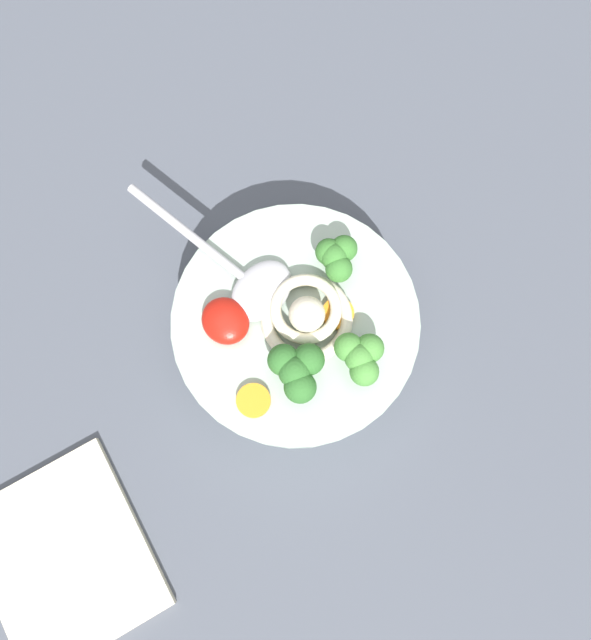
{
  "coord_description": "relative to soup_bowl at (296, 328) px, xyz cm",
  "views": [
    {
      "loc": [
        -10.42,
        5.7,
        58.73
      ],
      "look_at": [
        -2.11,
        -1.78,
        10.75
      ],
      "focal_mm": 32.57,
      "sensor_mm": 36.0,
      "label": 1
    }
  ],
  "objects": [
    {
      "name": "table_slab",
      "position": [
        2.11,
        1.78,
        -5.48
      ],
      "size": [
        109.44,
        109.44,
        4.29
      ],
      "primitive_type": "cube",
      "color": "#474C56",
      "rests_on": "ground"
    },
    {
      "name": "soup_bowl",
      "position": [
        0.0,
        0.0,
        0.0
      ],
      "size": [
        21.3,
        21.3,
        6.46
      ],
      "color": "#9EB2A3",
      "rests_on": "table_slab"
    },
    {
      "name": "noodle_pile",
      "position": [
        -0.47,
        -0.81,
        4.2
      ],
      "size": [
        8.57,
        8.4,
        3.44
      ],
      "color": "beige",
      "rests_on": "soup_bowl"
    },
    {
      "name": "soup_spoon",
      "position": [
        5.06,
        0.77,
        3.92
      ],
      "size": [
        17.52,
        6.59,
        1.6
      ],
      "rotation": [
        0.0,
        0.0,
        0.15
      ],
      "color": "#B7B7BC",
      "rests_on": "soup_bowl"
    },
    {
      "name": "chili_sauce_dollop",
      "position": [
        3.69,
        4.53,
        4.08
      ],
      "size": [
        4.25,
        3.83,
        1.91
      ],
      "primitive_type": "ellipsoid",
      "color": "#B2190F",
      "rests_on": "soup_bowl"
    },
    {
      "name": "broccoli_floret_front",
      "position": [
        1.49,
        -5.81,
        5.33
      ],
      "size": [
        4.45,
        3.83,
        3.52
      ],
      "color": "#7A9E60",
      "rests_on": "soup_bowl"
    },
    {
      "name": "broccoli_floret_left",
      "position": [
        -3.49,
        3.07,
        5.65
      ],
      "size": [
        5.1,
        4.39,
        4.03
      ],
      "color": "#7A9E60",
      "rests_on": "soup_bowl"
    },
    {
      "name": "broccoli_floret_center",
      "position": [
        -6.07,
        -1.49,
        5.42
      ],
      "size": [
        4.64,
        3.99,
        3.67
      ],
      "color": "#7A9E60",
      "rests_on": "soup_bowl"
    },
    {
      "name": "carrot_slice_extra_a",
      "position": [
        -2.78,
        7.13,
        3.43
      ],
      "size": [
        2.83,
        2.83,
        0.61
      ],
      "primitive_type": "cylinder",
      "color": "orange",
      "rests_on": "soup_bowl"
    },
    {
      "name": "carrot_slice_rear",
      "position": [
        -2.06,
        -2.97,
        3.51
      ],
      "size": [
        2.71,
        2.71,
        0.78
      ],
      "primitive_type": "cylinder",
      "color": "orange",
      "rests_on": "soup_bowl"
    },
    {
      "name": "folded_napkin",
      "position": [
        -1.38,
        28.26,
        -2.94
      ],
      "size": [
        18.48,
        16.59,
        0.8
      ],
      "primitive_type": "cube",
      "rotation": [
        0.0,
        0.0,
        -0.22
      ],
      "color": "beige",
      "rests_on": "table_slab"
    }
  ]
}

